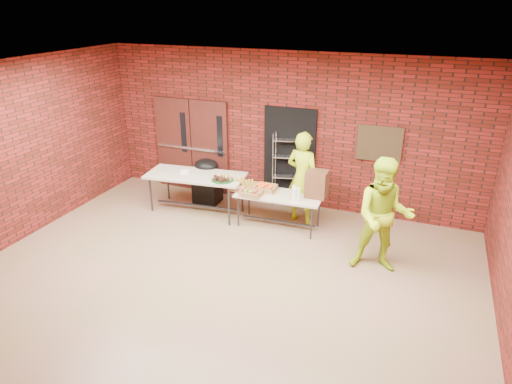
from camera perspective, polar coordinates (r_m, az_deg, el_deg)
room at (r=6.44m, az=-5.88°, el=-0.16°), size 8.08×7.08×3.28m
double_doors at (r=10.46m, az=-7.99°, el=5.80°), size 1.78×0.12×2.10m
dark_doorway at (r=9.60m, az=4.18°, el=4.36°), size 1.10×0.06×2.10m
bronze_plaque at (r=9.10m, az=15.17°, el=5.85°), size 0.85×0.04×0.70m
wire_rack at (r=9.56m, az=3.87°, el=2.67°), size 0.61×0.34×1.59m
table_left at (r=9.36m, az=-7.56°, el=1.78°), size 2.08×1.05×0.82m
table_right at (r=8.72m, az=2.86°, el=-0.66°), size 1.67×0.76×0.67m
basket_bananas at (r=8.89m, az=-1.42°, el=0.71°), size 0.49×0.38×0.15m
basket_oranges at (r=8.84m, az=1.16°, el=0.53°), size 0.42×0.33×0.13m
basket_apples at (r=8.64m, az=-0.58°, el=-0.07°), size 0.40×0.31×0.12m
muffin_tray at (r=8.96m, az=-4.22°, el=1.74°), size 0.44×0.44×0.11m
napkin_box at (r=9.45m, az=-8.82°, el=2.55°), size 0.17×0.12×0.06m
coffee_dispenser at (r=8.58m, az=7.60°, el=1.01°), size 0.39×0.35×0.51m
cup_stack_front at (r=8.39m, az=4.81°, el=-0.31°), size 0.09×0.09×0.26m
cup_stack_mid at (r=8.42m, az=5.28°, el=-0.32°), size 0.08×0.08×0.24m
cup_stack_back at (r=8.62m, az=4.75°, el=0.17°), size 0.07×0.07×0.21m
covered_grill at (r=9.90m, az=-6.14°, el=1.42°), size 0.54×0.46×0.98m
volunteer_woman at (r=8.86m, az=5.83°, el=1.76°), size 0.76×0.59×1.84m
volunteer_man at (r=7.48m, az=15.67°, el=-2.93°), size 1.03×0.86×1.91m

